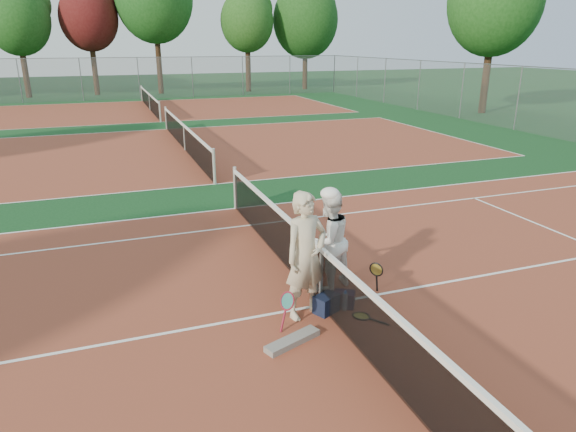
{
  "coord_description": "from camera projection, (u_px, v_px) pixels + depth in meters",
  "views": [
    {
      "loc": [
        -3.06,
        -6.84,
        4.09
      ],
      "look_at": [
        0.0,
        1.55,
        1.05
      ],
      "focal_mm": 32.0,
      "sensor_mm": 36.0,
      "label": 1
    }
  ],
  "objects": [
    {
      "name": "court_main",
      "position": [
        320.0,
        305.0,
        8.39
      ],
      "size": [
        23.77,
        10.97,
        0.01
      ],
      "primitive_type": "cube",
      "color": "brown",
      "rests_on": "ground"
    },
    {
      "name": "racket_spare",
      "position": [
        361.0,
        316.0,
        8.03
      ],
      "size": [
        0.57,
        0.64,
        0.03
      ],
      "primitive_type": null,
      "rotation": [
        0.0,
        0.0,
        2.2
      ],
      "color": "black",
      "rests_on": "ground"
    },
    {
      "name": "tree_back_5",
      "position": [
        305.0,
        20.0,
        44.8
      ],
      "size": [
        5.69,
        5.69,
        9.16
      ],
      "color": "#382314",
      "rests_on": "ground"
    },
    {
      "name": "net_far_b",
      "position": [
        150.0,
        102.0,
        32.24
      ],
      "size": [
        0.1,
        10.98,
        1.02
      ],
      "primitive_type": null,
      "color": "black",
      "rests_on": "ground"
    },
    {
      "name": "net_main",
      "position": [
        321.0,
        277.0,
        8.23
      ],
      "size": [
        0.1,
        10.98,
        1.02
      ],
      "primitive_type": null,
      "color": "black",
      "rests_on": "ground"
    },
    {
      "name": "player_b",
      "position": [
        329.0,
        241.0,
        8.74
      ],
      "size": [
        1.03,
        0.92,
        1.75
      ],
      "primitive_type": "imported",
      "rotation": [
        0.0,
        0.0,
        3.49
      ],
      "color": "white",
      "rests_on": "ground"
    },
    {
      "name": "tree_back_4",
      "position": [
        247.0,
        21.0,
        42.7
      ],
      "size": [
        4.41,
        4.41,
        8.26
      ],
      "color": "#382314",
      "rests_on": "ground"
    },
    {
      "name": "racket_black_held",
      "position": [
        376.0,
        278.0,
        8.68
      ],
      "size": [
        0.32,
        0.33,
        0.59
      ],
      "primitive_type": null,
      "rotation": [
        0.0,
        0.0,
        3.88
      ],
      "color": "black",
      "rests_on": "ground"
    },
    {
      "name": "player_a",
      "position": [
        306.0,
        256.0,
        7.78
      ],
      "size": [
        0.84,
        0.66,
        2.02
      ],
      "primitive_type": "imported",
      "rotation": [
        0.0,
        0.0,
        0.27
      ],
      "color": "beige",
      "rests_on": "ground"
    },
    {
      "name": "sports_bag_navy",
      "position": [
        326.0,
        304.0,
        8.13
      ],
      "size": [
        0.45,
        0.4,
        0.3
      ],
      "primitive_type": "cube",
      "rotation": [
        0.0,
        0.0,
        0.46
      ],
      "color": "black",
      "rests_on": "ground"
    },
    {
      "name": "fence_back",
      "position": [
        139.0,
        78.0,
        38.15
      ],
      "size": [
        32.0,
        0.06,
        3.0
      ],
      "primitive_type": null,
      "color": "slate",
      "rests_on": "ground"
    },
    {
      "name": "net_far_a",
      "position": [
        184.0,
        137.0,
        20.23
      ],
      "size": [
        0.1,
        10.98,
        1.02
      ],
      "primitive_type": null,
      "color": "black",
      "rests_on": "ground"
    },
    {
      "name": "tree_right_1",
      "position": [
        495.0,
        2.0,
        29.09
      ],
      "size": [
        5.29,
        5.29,
        9.3
      ],
      "color": "#382314",
      "rests_on": "ground"
    },
    {
      "name": "racket_red",
      "position": [
        287.0,
        310.0,
        7.66
      ],
      "size": [
        0.36,
        0.37,
        0.57
      ],
      "primitive_type": null,
      "rotation": [
        0.0,
        0.0,
        0.63
      ],
      "color": "maroon",
      "rests_on": "ground"
    },
    {
      "name": "net_cover_canvas",
      "position": [
        292.0,
        341.0,
        7.31
      ],
      "size": [
        0.91,
        0.51,
        0.09
      ],
      "primitive_type": "cube",
      "rotation": [
        0.0,
        0.0,
        0.36
      ],
      "color": "slate",
      "rests_on": "ground"
    },
    {
      "name": "ground",
      "position": [
        320.0,
        305.0,
        8.39
      ],
      "size": [
        130.0,
        130.0,
        0.0
      ],
      "primitive_type": "plane",
      "color": "#0F3817",
      "rests_on": "ground"
    },
    {
      "name": "tree_back_1",
      "position": [
        17.0,
        19.0,
        37.78
      ],
      "size": [
        4.67,
        4.67,
        8.42
      ],
      "color": "#382314",
      "rests_on": "ground"
    },
    {
      "name": "sports_bag_purple",
      "position": [
        344.0,
        299.0,
        8.31
      ],
      "size": [
        0.4,
        0.37,
        0.27
      ],
      "primitive_type": "cube",
      "rotation": [
        0.0,
        0.0,
        -0.58
      ],
      "color": "black",
      "rests_on": "ground"
    },
    {
      "name": "court_far_a",
      "position": [
        185.0,
        150.0,
        20.4
      ],
      "size": [
        23.77,
        10.97,
        0.01
      ],
      "primitive_type": "cube",
      "color": "brown",
      "rests_on": "ground"
    },
    {
      "name": "court_far_b",
      "position": [
        150.0,
        110.0,
        32.4
      ],
      "size": [
        23.77,
        10.97,
        0.01
      ],
      "primitive_type": "cube",
      "color": "brown",
      "rests_on": "ground"
    },
    {
      "name": "tree_back_maroon",
      "position": [
        89.0,
        18.0,
        39.81
      ],
      "size": [
        4.43,
        4.43,
        8.41
      ],
      "color": "#382314",
      "rests_on": "ground"
    },
    {
      "name": "water_bottle",
      "position": [
        345.0,
        302.0,
        8.2
      ],
      "size": [
        0.09,
        0.09,
        0.3
      ],
      "primitive_type": "cylinder",
      "color": "silver",
      "rests_on": "ground"
    }
  ]
}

